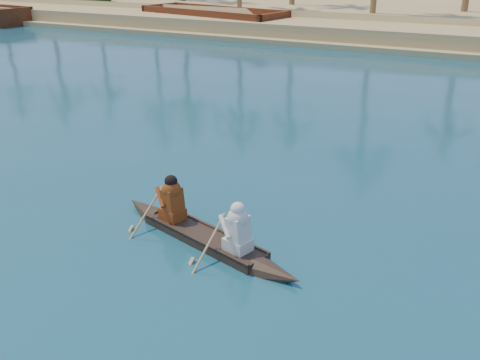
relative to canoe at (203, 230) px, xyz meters
The scene contains 5 objects.
ground 7.59m from the canoe, 148.18° to the left, with size 160.00×160.00×0.00m, color #0C3551.
sandy_embankment 51.29m from the canoe, 97.22° to the left, with size 150.00×51.00×1.50m.
shrub_cluster 36.09m from the canoe, 100.29° to the left, with size 100.00×6.00×2.40m, color #1C3914, non-canonical shape.
canoe is the anchor object (origin of this frame).
barge_mid 35.48m from the canoe, 119.11° to the left, with size 13.25×6.65×2.11m.
Camera 1 is at (11.93, -13.04, 5.99)m, focal length 40.00 mm.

